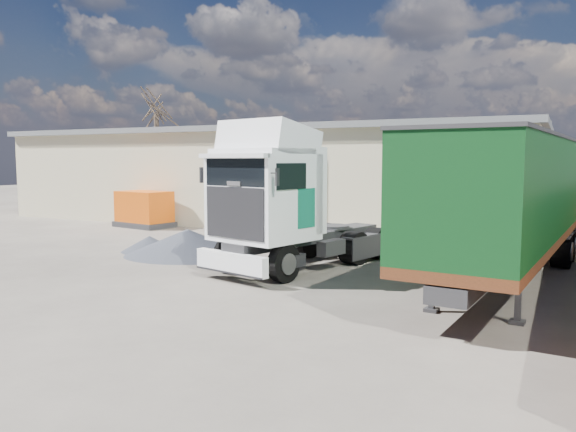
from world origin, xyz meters
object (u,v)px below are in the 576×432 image
at_px(box_trailer, 511,195).
at_px(panel_van, 260,215).
at_px(bare_tree, 156,102).
at_px(orange_skip, 144,211).
at_px(tractor_unit, 283,209).

xyz_separation_m(box_trailer, panel_van, (-11.91, 6.72, -1.72)).
bearing_deg(bare_tree, orange_skip, -53.87).
bearing_deg(bare_tree, tractor_unit, -42.52).
distance_m(bare_tree, orange_skip, 15.32).
relative_size(box_trailer, panel_van, 3.14).
bearing_deg(panel_van, box_trailer, -27.00).
bearing_deg(panel_van, bare_tree, 147.20).
distance_m(panel_van, orange_skip, 6.71).
bearing_deg(panel_van, tractor_unit, -53.98).
height_order(panel_van, orange_skip, orange_skip).
xyz_separation_m(bare_tree, orange_skip, (8.01, -10.97, -7.09)).
height_order(bare_tree, box_trailer, bare_tree).
distance_m(tractor_unit, box_trailer, 6.77).
xyz_separation_m(panel_van, orange_skip, (-6.68, -0.60, -0.02)).
bearing_deg(orange_skip, bare_tree, 136.47).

